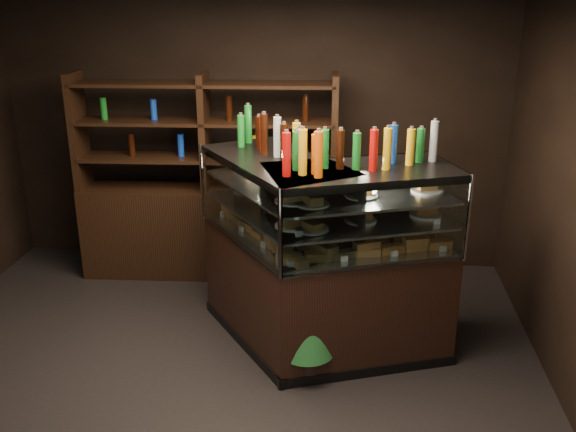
% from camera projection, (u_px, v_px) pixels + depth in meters
% --- Properties ---
extents(ground, '(5.00, 5.00, 0.00)m').
position_uv_depth(ground, '(204.00, 397.00, 4.55)').
color(ground, black).
rests_on(ground, ground).
extents(room_shell, '(5.02, 5.02, 3.01)m').
position_uv_depth(room_shell, '(189.00, 128.00, 3.89)').
color(room_shell, black).
rests_on(room_shell, ground).
extents(display_case, '(2.11, 1.55, 1.53)m').
position_uv_depth(display_case, '(316.00, 287.00, 5.05)').
color(display_case, black).
rests_on(display_case, ground).
extents(food_display, '(1.73, 1.14, 0.47)m').
position_uv_depth(food_display, '(317.00, 215.00, 4.84)').
color(food_display, '#CC7B49').
rests_on(food_display, display_case).
extents(bottles_top, '(1.57, 1.00, 0.30)m').
position_uv_depth(bottles_top, '(319.00, 145.00, 4.66)').
color(bottles_top, '#147223').
rests_on(bottles_top, display_case).
extents(potted_conifer, '(0.41, 0.41, 0.87)m').
position_uv_depth(potted_conifer, '(307.00, 316.00, 4.64)').
color(potted_conifer, black).
rests_on(potted_conifer, ground).
extents(back_shelving, '(2.50, 0.54, 2.00)m').
position_uv_depth(back_shelving, '(209.00, 217.00, 6.30)').
color(back_shelving, black).
rests_on(back_shelving, ground).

